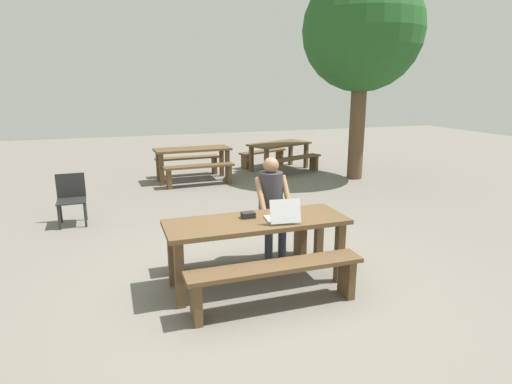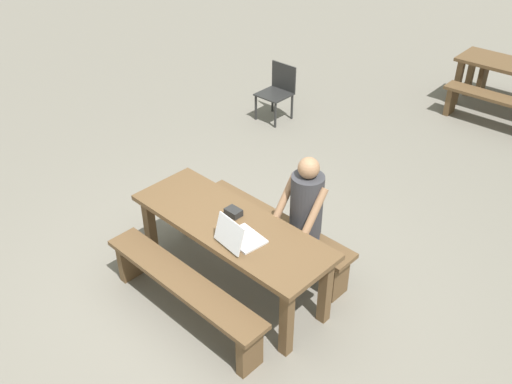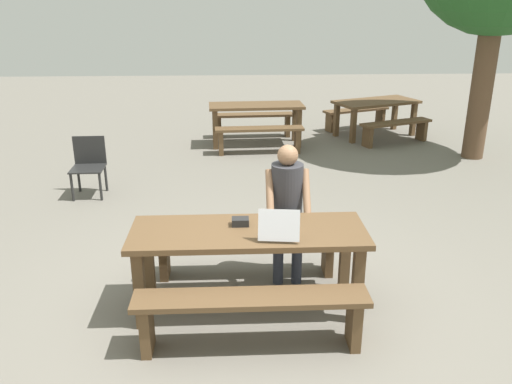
{
  "view_description": "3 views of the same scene",
  "coord_description": "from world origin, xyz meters",
  "px_view_note": "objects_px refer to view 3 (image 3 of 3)",
  "views": [
    {
      "loc": [
        -1.47,
        -4.27,
        2.22
      ],
      "look_at": [
        0.08,
        0.25,
        1.01
      ],
      "focal_mm": 30.13,
      "sensor_mm": 36.0,
      "label": 1
    },
    {
      "loc": [
        2.96,
        -2.77,
        3.83
      ],
      "look_at": [
        0.08,
        0.25,
        1.01
      ],
      "focal_mm": 39.6,
      "sensor_mm": 36.0,
      "label": 2
    },
    {
      "loc": [
        -0.13,
        -4.09,
        2.62
      ],
      "look_at": [
        0.08,
        0.25,
        1.01
      ],
      "focal_mm": 36.98,
      "sensor_mm": 36.0,
      "label": 3
    }
  ],
  "objects_px": {
    "person_seated": "(287,202)",
    "plastic_chair": "(89,165)",
    "laptop": "(279,229)",
    "picnic_table_rear": "(376,106)",
    "picnic_table_mid": "(256,112)",
    "picnic_table_front": "(248,242)",
    "small_pouch": "(240,222)"
  },
  "relations": [
    {
      "from": "picnic_table_front",
      "to": "person_seated",
      "type": "height_order",
      "value": "person_seated"
    },
    {
      "from": "plastic_chair",
      "to": "picnic_table_mid",
      "type": "height_order",
      "value": "plastic_chair"
    },
    {
      "from": "person_seated",
      "to": "picnic_table_rear",
      "type": "distance_m",
      "value": 6.04
    },
    {
      "from": "laptop",
      "to": "picnic_table_front",
      "type": "bearing_deg",
      "value": -23.38
    },
    {
      "from": "small_pouch",
      "to": "plastic_chair",
      "type": "relative_size",
      "value": 0.18
    },
    {
      "from": "plastic_chair",
      "to": "picnic_table_rear",
      "type": "distance_m",
      "value": 5.77
    },
    {
      "from": "laptop",
      "to": "picnic_table_mid",
      "type": "relative_size",
      "value": 0.21
    },
    {
      "from": "laptop",
      "to": "person_seated",
      "type": "bearing_deg",
      "value": -94.34
    },
    {
      "from": "small_pouch",
      "to": "picnic_table_rear",
      "type": "bearing_deg",
      "value": 65.06
    },
    {
      "from": "person_seated",
      "to": "plastic_chair",
      "type": "height_order",
      "value": "person_seated"
    },
    {
      "from": "small_pouch",
      "to": "picnic_table_rear",
      "type": "xyz_separation_m",
      "value": [
        2.8,
        6.02,
        -0.2
      ]
    },
    {
      "from": "person_seated",
      "to": "picnic_table_mid",
      "type": "height_order",
      "value": "person_seated"
    },
    {
      "from": "person_seated",
      "to": "laptop",
      "type": "bearing_deg",
      "value": -101.2
    },
    {
      "from": "plastic_chair",
      "to": "laptop",
      "type": "bearing_deg",
      "value": -54.55
    },
    {
      "from": "laptop",
      "to": "picnic_table_mid",
      "type": "xyz_separation_m",
      "value": [
        0.08,
        5.7,
        -0.19
      ]
    },
    {
      "from": "picnic_table_front",
      "to": "plastic_chair",
      "type": "distance_m",
      "value": 3.69
    },
    {
      "from": "laptop",
      "to": "picnic_table_rear",
      "type": "relative_size",
      "value": 0.21
    },
    {
      "from": "person_seated",
      "to": "picnic_table_rear",
      "type": "relative_size",
      "value": 0.74
    },
    {
      "from": "picnic_table_front",
      "to": "picnic_table_rear",
      "type": "relative_size",
      "value": 1.12
    },
    {
      "from": "picnic_table_front",
      "to": "picnic_table_rear",
      "type": "height_order",
      "value": "picnic_table_front"
    },
    {
      "from": "picnic_table_front",
      "to": "plastic_chair",
      "type": "relative_size",
      "value": 2.5
    },
    {
      "from": "picnic_table_mid",
      "to": "person_seated",
      "type": "bearing_deg",
      "value": -91.98
    },
    {
      "from": "laptop",
      "to": "small_pouch",
      "type": "distance_m",
      "value": 0.4
    },
    {
      "from": "picnic_table_rear",
      "to": "picnic_table_mid",
      "type": "bearing_deg",
      "value": 171.91
    },
    {
      "from": "picnic_table_front",
      "to": "picnic_table_rear",
      "type": "xyz_separation_m",
      "value": [
        2.73,
        6.12,
        -0.05
      ]
    },
    {
      "from": "picnic_table_front",
      "to": "small_pouch",
      "type": "bearing_deg",
      "value": 122.98
    },
    {
      "from": "picnic_table_front",
      "to": "person_seated",
      "type": "relative_size",
      "value": 1.51
    },
    {
      "from": "picnic_table_front",
      "to": "plastic_chair",
      "type": "xyz_separation_m",
      "value": [
        -2.12,
        3.01,
        -0.21
      ]
    },
    {
      "from": "person_seated",
      "to": "picnic_table_mid",
      "type": "bearing_deg",
      "value": 90.63
    },
    {
      "from": "picnic_table_front",
      "to": "small_pouch",
      "type": "relative_size",
      "value": 13.64
    },
    {
      "from": "picnic_table_front",
      "to": "small_pouch",
      "type": "distance_m",
      "value": 0.19
    },
    {
      "from": "person_seated",
      "to": "small_pouch",
      "type": "bearing_deg",
      "value": -134.94
    }
  ]
}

